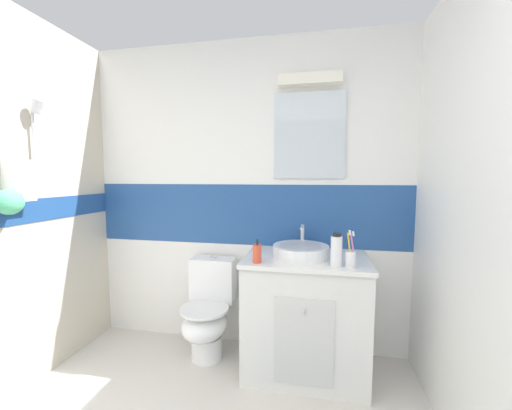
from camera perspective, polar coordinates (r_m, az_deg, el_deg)
name	(u,v)px	position (r m, az deg, el deg)	size (l,w,h in m)	color
wall_back_tiled	(247,195)	(2.55, -1.68, 1.84)	(3.20, 0.20, 2.50)	white
vanity_cabinet	(305,314)	(2.36, 9.20, -19.48)	(0.86, 0.60, 0.85)	silver
sink_basin	(301,250)	(2.20, 8.40, -8.38)	(0.39, 0.44, 0.20)	white
toilet	(208,312)	(2.56, -8.97, -19.13)	(0.37, 0.50, 0.77)	white
toothbrush_cup	(351,257)	(2.02, 17.29, -9.35)	(0.07, 0.06, 0.23)	white
soap_dispenser	(257,253)	(2.02, 0.21, -9.06)	(0.06, 0.06, 0.16)	#D84C33
mouthwash_bottle	(336,250)	(2.01, 14.81, -8.20)	(0.07, 0.07, 0.21)	white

